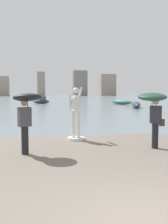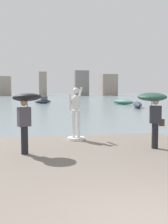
{
  "view_description": "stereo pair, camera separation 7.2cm",
  "coord_description": "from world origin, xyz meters",
  "px_view_note": "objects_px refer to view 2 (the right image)",
  "views": [
    {
      "loc": [
        -1.73,
        -3.17,
        2.37
      ],
      "look_at": [
        0.0,
        6.69,
        1.55
      ],
      "focal_mm": 40.38,
      "sensor_mm": 36.0,
      "label": 1
    },
    {
      "loc": [
        -1.66,
        -3.18,
        2.37
      ],
      "look_at": [
        0.0,
        6.69,
        1.55
      ],
      "focal_mm": 40.38,
      "sensor_mm": 36.0,
      "label": 2
    }
  ],
  "objects_px": {
    "statue_white_figure": "(76,117)",
    "boat_far": "(43,101)",
    "onlooker_right": "(153,104)",
    "boat_mid": "(123,102)",
    "onlooker_left": "(26,107)",
    "boat_near": "(137,105)"
  },
  "relations": [
    {
      "from": "statue_white_figure",
      "to": "boat_mid",
      "type": "xyz_separation_m",
      "value": [
        13.26,
        33.91,
        -0.92
      ]
    },
    {
      "from": "onlooker_left",
      "to": "boat_mid",
      "type": "distance_m",
      "value": 39.01
    },
    {
      "from": "statue_white_figure",
      "to": "onlooker_left",
      "type": "relative_size",
      "value": 1.11
    },
    {
      "from": "onlooker_right",
      "to": "boat_near",
      "type": "xyz_separation_m",
      "value": [
        9.91,
        26.55,
        -1.48
      ]
    },
    {
      "from": "onlooker_right",
      "to": "boat_mid",
      "type": "distance_m",
      "value": 37.5
    },
    {
      "from": "boat_mid",
      "to": "onlooker_left",
      "type": "bearing_deg",
      "value": -112.81
    },
    {
      "from": "boat_near",
      "to": "boat_mid",
      "type": "distance_m",
      "value": 9.37
    },
    {
      "from": "statue_white_figure",
      "to": "boat_far",
      "type": "height_order",
      "value": "statue_white_figure"
    },
    {
      "from": "onlooker_left",
      "to": "onlooker_right",
      "type": "height_order",
      "value": "onlooker_right"
    },
    {
      "from": "statue_white_figure",
      "to": "boat_near",
      "type": "distance_m",
      "value": 27.53
    },
    {
      "from": "boat_mid",
      "to": "statue_white_figure",
      "type": "bearing_deg",
      "value": -111.36
    },
    {
      "from": "onlooker_right",
      "to": "boat_mid",
      "type": "xyz_separation_m",
      "value": [
        10.85,
        35.86,
        -1.51
      ]
    },
    {
      "from": "statue_white_figure",
      "to": "onlooker_right",
      "type": "distance_m",
      "value": 3.16
    },
    {
      "from": "statue_white_figure",
      "to": "boat_far",
      "type": "relative_size",
      "value": 0.64
    },
    {
      "from": "onlooker_left",
      "to": "boat_near",
      "type": "height_order",
      "value": "onlooker_left"
    },
    {
      "from": "boat_near",
      "to": "boat_far",
      "type": "xyz_separation_m",
      "value": [
        -13.45,
        15.53,
        0.07
      ]
    },
    {
      "from": "boat_near",
      "to": "boat_mid",
      "type": "relative_size",
      "value": 1.25
    },
    {
      "from": "onlooker_right",
      "to": "statue_white_figure",
      "type": "bearing_deg",
      "value": 141.08
    },
    {
      "from": "onlooker_left",
      "to": "boat_near",
      "type": "distance_m",
      "value": 30.19
    },
    {
      "from": "statue_white_figure",
      "to": "boat_far",
      "type": "distance_m",
      "value": 40.15
    },
    {
      "from": "statue_white_figure",
      "to": "boat_near",
      "type": "bearing_deg",
      "value": 63.38
    },
    {
      "from": "onlooker_right",
      "to": "boat_mid",
      "type": "height_order",
      "value": "onlooker_right"
    }
  ]
}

